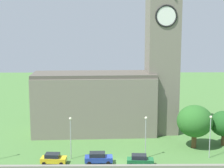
% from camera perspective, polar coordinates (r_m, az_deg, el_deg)
% --- Properties ---
extents(ground_plane, '(200.00, 200.00, 0.00)m').
position_cam_1_polar(ground_plane, '(72.46, 0.31, -8.37)').
color(ground_plane, '#477538').
extents(church, '(30.51, 10.39, 34.03)m').
position_cam_1_polar(church, '(72.33, 0.63, -0.37)').
color(church, slate).
rests_on(church, ground).
extents(car_yellow, '(4.20, 2.40, 1.74)m').
position_cam_1_polar(car_yellow, '(58.69, -9.54, -11.92)').
color(car_yellow, gold).
rests_on(car_yellow, ground).
extents(car_blue, '(4.55, 2.26, 1.84)m').
position_cam_1_polar(car_blue, '(58.16, -2.24, -11.94)').
color(car_blue, '#233D9E').
rests_on(car_blue, ground).
extents(car_green, '(4.33, 2.23, 1.87)m').
position_cam_1_polar(car_green, '(57.30, 4.58, -12.29)').
color(car_green, '#1E6B38').
rests_on(car_green, ground).
extents(streetlamp_west_mid, '(0.44, 0.44, 7.21)m').
position_cam_1_polar(streetlamp_west_mid, '(59.10, -6.78, -7.68)').
color(streetlamp_west_mid, '#9EA0A5').
rests_on(streetlamp_west_mid, ground).
extents(streetlamp_central, '(0.44, 0.44, 7.20)m').
position_cam_1_polar(streetlamp_central, '(59.40, 5.52, -7.58)').
color(streetlamp_central, '#9EA0A5').
rests_on(streetlamp_central, ground).
extents(streetlamp_east_mid, '(0.44, 0.44, 7.37)m').
position_cam_1_polar(streetlamp_east_mid, '(61.35, 15.74, -7.25)').
color(streetlamp_east_mid, '#9EA0A5').
rests_on(streetlamp_east_mid, ground).
extents(tree_riverside_east, '(6.50, 6.50, 7.97)m').
position_cam_1_polar(tree_riverside_east, '(65.74, 13.35, -5.92)').
color(tree_riverside_east, brown).
rests_on(tree_riverside_east, ground).
extents(tree_riverside_west, '(5.26, 5.26, 6.58)m').
position_cam_1_polar(tree_riverside_west, '(68.66, 17.81, -6.19)').
color(tree_riverside_west, brown).
rests_on(tree_riverside_west, ground).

